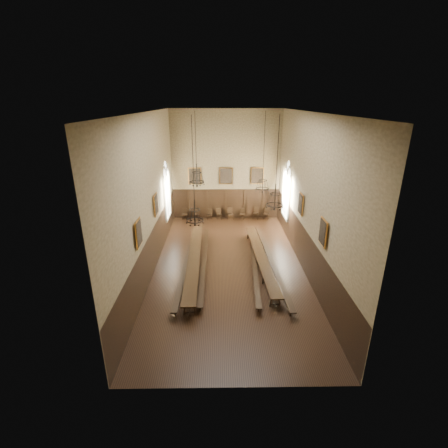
{
  "coord_description": "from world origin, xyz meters",
  "views": [
    {
      "loc": [
        -0.54,
        -17.69,
        9.56
      ],
      "look_at": [
        -0.27,
        1.5,
        2.24
      ],
      "focal_mm": 26.0,
      "sensor_mm": 36.0,
      "label": 1
    }
  ],
  "objects_px": {
    "bench_right_outer": "(271,262)",
    "chandelier_back_right": "(263,184)",
    "chair_2": "(210,217)",
    "bench_left_inner": "(204,262)",
    "chandelier_front_left": "(195,214)",
    "table_right": "(261,261)",
    "bench_right_inner": "(254,262)",
    "chair_3": "(219,216)",
    "chair_7": "(266,216)",
    "chair_4": "(231,216)",
    "chair_5": "(242,216)",
    "chandelier_front_right": "(275,199)",
    "bench_left_outer": "(187,263)",
    "chair_6": "(256,215)",
    "chandelier_back_left": "(197,178)",
    "chair_1": "(196,216)",
    "chair_0": "(185,216)",
    "table_left": "(194,262)"
  },
  "relations": [
    {
      "from": "table_right",
      "to": "chair_5",
      "type": "bearing_deg",
      "value": 93.8
    },
    {
      "from": "bench_left_outer",
      "to": "chair_5",
      "type": "relative_size",
      "value": 11.45
    },
    {
      "from": "bench_right_outer",
      "to": "chair_0",
      "type": "bearing_deg",
      "value": 125.82
    },
    {
      "from": "bench_right_inner",
      "to": "chair_6",
      "type": "relative_size",
      "value": 9.76
    },
    {
      "from": "bench_right_inner",
      "to": "chair_1",
      "type": "height_order",
      "value": "chair_1"
    },
    {
      "from": "chandelier_front_right",
      "to": "bench_right_inner",
      "type": "bearing_deg",
      "value": 105.42
    },
    {
      "from": "chandelier_front_right",
      "to": "bench_left_inner",
      "type": "bearing_deg",
      "value": 146.69
    },
    {
      "from": "bench_left_outer",
      "to": "chair_6",
      "type": "height_order",
      "value": "chair_6"
    },
    {
      "from": "bench_left_inner",
      "to": "bench_right_inner",
      "type": "bearing_deg",
      "value": -1.68
    },
    {
      "from": "table_right",
      "to": "chair_5",
      "type": "distance_m",
      "value": 8.54
    },
    {
      "from": "chair_6",
      "to": "chandelier_front_left",
      "type": "bearing_deg",
      "value": -94.92
    },
    {
      "from": "bench_right_inner",
      "to": "chair_3",
      "type": "distance_m",
      "value": 8.8
    },
    {
      "from": "chair_0",
      "to": "chair_7",
      "type": "relative_size",
      "value": 0.94
    },
    {
      "from": "chair_0",
      "to": "chandelier_back_right",
      "type": "bearing_deg",
      "value": -45.73
    },
    {
      "from": "chandelier_front_left",
      "to": "chandelier_back_right",
      "type": "bearing_deg",
      "value": 54.28
    },
    {
      "from": "table_right",
      "to": "bench_left_inner",
      "type": "relative_size",
      "value": 0.95
    },
    {
      "from": "bench_right_inner",
      "to": "chair_0",
      "type": "distance_m",
      "value": 9.93
    },
    {
      "from": "table_left",
      "to": "chair_1",
      "type": "height_order",
      "value": "chair_1"
    },
    {
      "from": "chair_3",
      "to": "chandelier_front_right",
      "type": "distance_m",
      "value": 12.18
    },
    {
      "from": "chandelier_front_right",
      "to": "bench_left_outer",
      "type": "bearing_deg",
      "value": 153.72
    },
    {
      "from": "bench_right_inner",
      "to": "chandelier_back_right",
      "type": "distance_m",
      "value": 5.08
    },
    {
      "from": "chair_5",
      "to": "chandelier_front_right",
      "type": "height_order",
      "value": "chandelier_front_right"
    },
    {
      "from": "chandelier_back_right",
      "to": "chandelier_front_left",
      "type": "xyz_separation_m",
      "value": [
        -3.98,
        -5.53,
        -0.11
      ]
    },
    {
      "from": "chair_6",
      "to": "chandelier_back_left",
      "type": "bearing_deg",
      "value": -109.77
    },
    {
      "from": "chair_7",
      "to": "chandelier_back_right",
      "type": "bearing_deg",
      "value": -85.41
    },
    {
      "from": "bench_left_outer",
      "to": "bench_right_inner",
      "type": "xyz_separation_m",
      "value": [
        4.09,
        0.01,
        -0.02
      ]
    },
    {
      "from": "chair_4",
      "to": "chandelier_front_left",
      "type": "distance_m",
      "value": 12.28
    },
    {
      "from": "chair_0",
      "to": "chandelier_back_left",
      "type": "relative_size",
      "value": 0.22
    },
    {
      "from": "chair_3",
      "to": "chair_7",
      "type": "xyz_separation_m",
      "value": [
        4.05,
        -0.01,
        0.03
      ]
    },
    {
      "from": "bench_left_inner",
      "to": "chair_5",
      "type": "relative_size",
      "value": 10.74
    },
    {
      "from": "chair_3",
      "to": "chair_7",
      "type": "bearing_deg",
      "value": -13.13
    },
    {
      "from": "chair_4",
      "to": "table_right",
      "type": "bearing_deg",
      "value": -93.02
    },
    {
      "from": "bench_left_inner",
      "to": "chair_0",
      "type": "distance_m",
      "value": 8.68
    },
    {
      "from": "table_left",
      "to": "chair_3",
      "type": "distance_m",
      "value": 8.79
    },
    {
      "from": "chair_3",
      "to": "chair_0",
      "type": "bearing_deg",
      "value": 167.26
    },
    {
      "from": "chair_1",
      "to": "chair_3",
      "type": "distance_m",
      "value": 1.96
    },
    {
      "from": "bench_right_outer",
      "to": "chair_3",
      "type": "relative_size",
      "value": 11.51
    },
    {
      "from": "bench_right_outer",
      "to": "chandelier_back_right",
      "type": "distance_m",
      "value": 5.01
    },
    {
      "from": "bench_right_inner",
      "to": "chair_7",
      "type": "distance_m",
      "value": 8.74
    },
    {
      "from": "bench_right_outer",
      "to": "chair_5",
      "type": "xyz_separation_m",
      "value": [
        -1.2,
        8.55,
        -0.03
      ]
    },
    {
      "from": "bench_right_inner",
      "to": "chair_7",
      "type": "relative_size",
      "value": 9.68
    },
    {
      "from": "bench_right_inner",
      "to": "chair_5",
      "type": "distance_m",
      "value": 8.58
    },
    {
      "from": "chair_2",
      "to": "bench_right_outer",
      "type": "bearing_deg",
      "value": -60.8
    },
    {
      "from": "table_right",
      "to": "chandelier_front_right",
      "type": "xyz_separation_m",
      "value": [
        0.24,
        -2.4,
        4.63
      ]
    },
    {
      "from": "table_right",
      "to": "bench_right_outer",
      "type": "distance_m",
      "value": 0.63
    },
    {
      "from": "chair_0",
      "to": "bench_left_inner",
      "type": "bearing_deg",
      "value": -76.8
    },
    {
      "from": "bench_left_outer",
      "to": "chair_4",
      "type": "bearing_deg",
      "value": 71.0
    },
    {
      "from": "bench_left_inner",
      "to": "chandelier_front_left",
      "type": "bearing_deg",
      "value": -94.62
    },
    {
      "from": "bench_right_inner",
      "to": "chair_2",
      "type": "relative_size",
      "value": 11.13
    },
    {
      "from": "table_right",
      "to": "bench_left_inner",
      "type": "bearing_deg",
      "value": 179.46
    }
  ]
}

